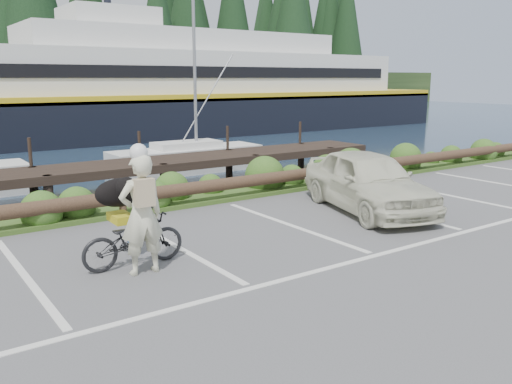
% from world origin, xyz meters
% --- Properties ---
extents(ground, '(72.00, 72.00, 0.00)m').
position_xyz_m(ground, '(0.00, 0.00, 0.00)').
color(ground, '#505052').
extents(vegetation_strip, '(34.00, 1.60, 0.10)m').
position_xyz_m(vegetation_strip, '(0.00, 5.30, 0.05)').
color(vegetation_strip, '#3D5B21').
rests_on(vegetation_strip, ground).
extents(log_rail, '(32.00, 0.30, 0.60)m').
position_xyz_m(log_rail, '(0.00, 4.60, 0.00)').
color(log_rail, '#443021').
rests_on(log_rail, ground).
extents(bicycle, '(1.70, 0.62, 0.89)m').
position_xyz_m(bicycle, '(-1.03, 1.49, 0.44)').
color(bicycle, black).
rests_on(bicycle, ground).
extents(cyclist, '(0.70, 0.46, 1.89)m').
position_xyz_m(cyclist, '(-1.03, 1.10, 0.94)').
color(cyclist, beige).
rests_on(cyclist, ground).
extents(dog, '(0.42, 0.84, 0.48)m').
position_xyz_m(dog, '(-1.02, 2.04, 1.13)').
color(dog, black).
rests_on(dog, bicycle).
extents(parked_car, '(2.78, 4.42, 1.40)m').
position_xyz_m(parked_car, '(4.82, 1.96, 0.70)').
color(parked_car, beige).
rests_on(parked_car, ground).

